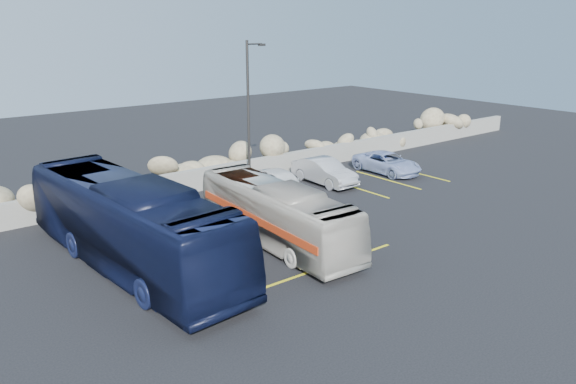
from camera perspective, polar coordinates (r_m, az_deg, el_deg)
ground at (r=21.56m, az=5.14°, el=-7.40°), size 90.00×90.00×0.00m
seawall at (r=30.63m, az=-10.42°, el=0.98°), size 60.00×0.40×1.20m
riprap_pile at (r=31.49m, az=-11.53°, el=2.67°), size 54.00×2.80×2.60m
parking_lines at (r=28.32m, az=4.25°, el=-1.35°), size 18.16×9.36×0.01m
lamppost at (r=29.03m, az=-3.95°, el=7.83°), size 1.14×0.18×8.00m
vintage_bus at (r=23.14m, az=-1.19°, el=-2.20°), size 2.66×9.29×2.56m
tour_coach at (r=21.52m, az=-15.70°, el=-3.17°), size 3.69×12.35×3.39m
car_a at (r=29.66m, az=-0.69°, el=0.95°), size 2.05×4.27×1.41m
car_b at (r=31.96m, az=3.71°, el=2.10°), size 1.58×4.36×1.43m
car_d at (r=34.80m, az=10.02°, el=2.95°), size 2.09×4.49×1.24m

